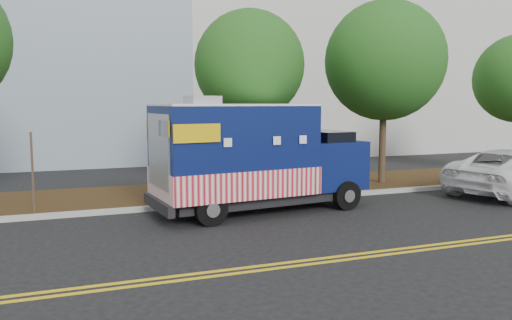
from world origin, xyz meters
name	(u,v)px	position (x,y,z in m)	size (l,w,h in m)	color
ground	(224,216)	(0.00, 0.00, 0.00)	(120.00, 120.00, 0.00)	black
curb	(211,204)	(0.00, 1.40, 0.07)	(120.00, 0.18, 0.15)	#9E9E99
mulch_strip	(195,193)	(0.00, 3.50, 0.07)	(120.00, 4.00, 0.15)	black
centerline_near	(289,262)	(0.00, -4.45, 0.01)	(120.00, 0.10, 0.01)	gold
centerline_far	(294,266)	(0.00, -4.70, 0.01)	(120.00, 0.10, 0.01)	gold
tree_b	(250,65)	(1.95, 3.31, 4.50)	(3.85, 3.85, 6.43)	#38281C
tree_c	(385,61)	(7.20, 2.84, 4.77)	(4.50, 4.50, 7.03)	#38281C
sign_post	(33,175)	(-5.04, 1.70, 1.20)	(0.06, 0.06, 2.40)	#473828
food_truck	(251,160)	(0.92, 0.29, 1.53)	(6.65, 3.11, 3.39)	black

